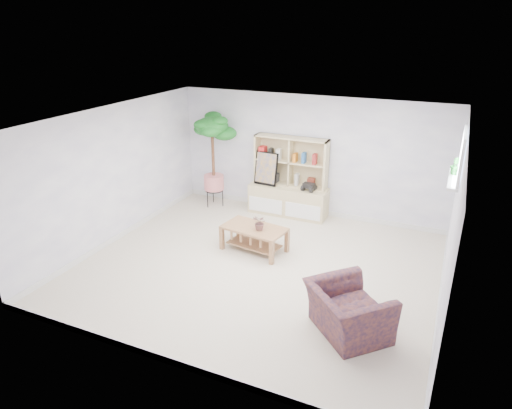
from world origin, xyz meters
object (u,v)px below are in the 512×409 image
at_px(storage_unit, 289,177).
at_px(coffee_table, 254,239).
at_px(armchair, 348,308).
at_px(floor_tree, 213,161).

bearing_deg(storage_unit, coffee_table, -89.11).
bearing_deg(armchair, coffee_table, 7.06).
distance_m(coffee_table, armchair, 2.54).
height_order(coffee_table, armchair, armchair).
relative_size(floor_tree, armchair, 2.04).
bearing_deg(coffee_table, storage_unit, 99.40).
xyz_separation_m(storage_unit, floor_tree, (-1.61, -0.19, 0.20)).
distance_m(storage_unit, floor_tree, 1.63).
xyz_separation_m(coffee_table, armchair, (1.99, -1.56, 0.14)).
distance_m(coffee_table, floor_tree, 2.39).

